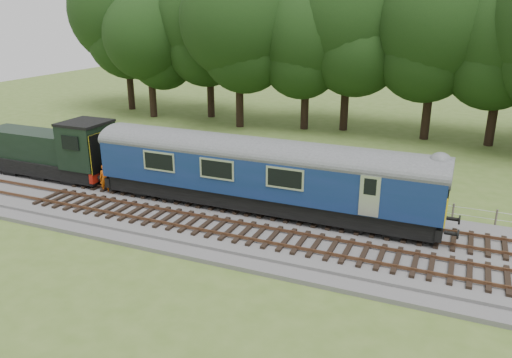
% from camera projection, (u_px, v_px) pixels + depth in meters
% --- Properties ---
extents(ground, '(120.00, 120.00, 0.00)m').
position_uv_depth(ground, '(355.00, 244.00, 23.09)').
color(ground, '#496525').
rests_on(ground, ground).
extents(ballast, '(70.00, 7.00, 0.35)m').
position_uv_depth(ballast, '(355.00, 241.00, 23.03)').
color(ballast, '#4C4C4F').
rests_on(ballast, ground).
extents(track_north, '(67.20, 2.40, 0.21)m').
position_uv_depth(track_north, '(362.00, 225.00, 24.17)').
color(track_north, black).
rests_on(track_north, ballast).
extents(track_south, '(67.20, 2.40, 0.21)m').
position_uv_depth(track_south, '(347.00, 251.00, 21.56)').
color(track_south, black).
rests_on(track_south, ballast).
extents(fence, '(64.00, 0.12, 1.00)m').
position_uv_depth(fence, '(373.00, 210.00, 27.00)').
color(fence, '#6B6054').
rests_on(fence, ground).
extents(tree_line, '(70.00, 8.00, 18.00)m').
position_uv_depth(tree_line, '(412.00, 137.00, 42.22)').
color(tree_line, black).
rests_on(tree_line, ground).
extents(dmu_railcar, '(18.05, 2.86, 3.88)m').
position_uv_depth(dmu_railcar, '(261.00, 168.00, 25.42)').
color(dmu_railcar, black).
rests_on(dmu_railcar, ground).
extents(shunter_loco, '(8.92, 2.60, 3.38)m').
position_uv_depth(shunter_loco, '(53.00, 151.00, 30.80)').
color(shunter_loco, black).
rests_on(shunter_loco, ground).
extents(worker, '(0.69, 0.63, 1.58)m').
position_uv_depth(worker, '(105.00, 178.00, 28.51)').
color(worker, '#E25B0B').
rests_on(worker, ballast).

